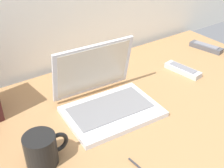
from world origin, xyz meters
name	(u,v)px	position (x,y,z in m)	size (l,w,h in m)	color
desk	(112,117)	(0.00, 0.00, 0.01)	(1.60, 0.76, 0.03)	#A87A4C
laptop	(105,97)	(0.00, 0.04, 0.08)	(0.32, 0.29, 0.21)	silver
coffee_mug	(42,149)	(-0.28, -0.07, 0.08)	(0.13, 0.09, 0.09)	black
remote_control_near	(206,47)	(0.67, 0.16, 0.04)	(0.08, 0.17, 0.02)	#4C4C51
remote_control_far	(183,70)	(0.41, 0.06, 0.04)	(0.07, 0.17, 0.02)	#B7B7B7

